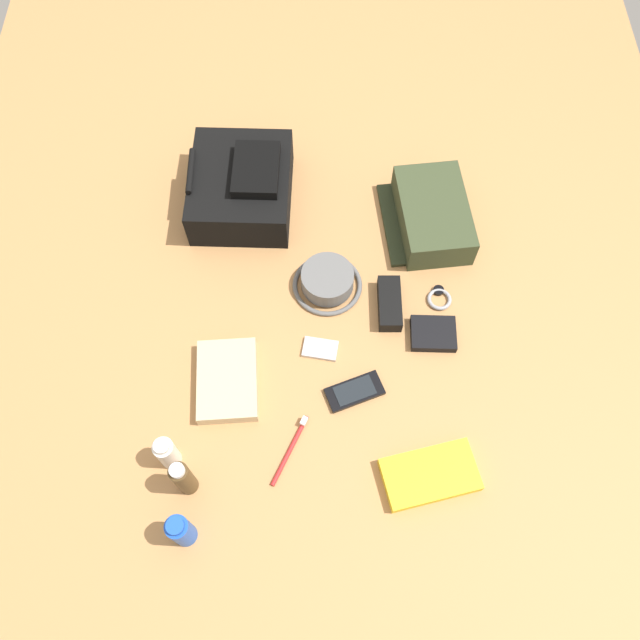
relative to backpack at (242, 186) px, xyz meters
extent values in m
cube|color=#B5804B|center=(-0.39, -0.20, -0.07)|extent=(2.64, 2.02, 0.02)
cube|color=black|center=(0.00, 0.00, 0.00)|extent=(0.32, 0.27, 0.12)
cube|color=black|center=(0.00, -0.04, 0.07)|extent=(0.17, 0.12, 0.03)
cylinder|color=black|center=(0.00, 0.13, 0.06)|extent=(0.14, 0.02, 0.02)
cube|color=#384228|center=(-0.09, -0.50, -0.02)|extent=(0.29, 0.20, 0.09)
cube|color=#2C3520|center=(-0.09, -0.41, -0.06)|extent=(0.26, 0.09, 0.01)
cylinder|color=slate|center=(-0.27, -0.22, -0.03)|extent=(0.13, 0.13, 0.05)
torus|color=slate|center=(-0.27, -0.22, -0.06)|extent=(0.18, 0.18, 0.01)
cylinder|color=blue|center=(-0.88, 0.09, 0.00)|extent=(0.05, 0.05, 0.12)
cylinder|color=blue|center=(-0.88, 0.09, 0.06)|extent=(0.04, 0.04, 0.01)
cylinder|color=#473319|center=(-0.78, 0.09, 0.01)|extent=(0.04, 0.04, 0.14)
cylinder|color=silver|center=(-0.78, 0.09, 0.08)|extent=(0.03, 0.03, 0.01)
cylinder|color=white|center=(-0.72, 0.13, -0.01)|extent=(0.05, 0.05, 0.10)
cylinder|color=white|center=(-0.72, 0.13, 0.05)|extent=(0.03, 0.03, 0.01)
cube|color=yellow|center=(-0.76, -0.45, -0.05)|extent=(0.16, 0.23, 0.03)
cube|color=white|center=(-0.76, -0.45, -0.05)|extent=(0.15, 0.22, 0.02)
cube|color=black|center=(-0.56, -0.28, -0.06)|extent=(0.11, 0.15, 0.01)
cube|color=black|center=(-0.56, -0.28, -0.05)|extent=(0.08, 0.11, 0.00)
cube|color=#B7B7BC|center=(-0.45, -0.20, -0.06)|extent=(0.07, 0.09, 0.01)
cylinder|color=silver|center=(-0.45, -0.22, -0.05)|extent=(0.03, 0.03, 0.00)
torus|color=#99999E|center=(-0.32, -0.51, -0.06)|extent=(0.06, 0.06, 0.01)
cylinder|color=black|center=(-0.29, -0.51, -0.06)|extent=(0.03, 0.03, 0.01)
cylinder|color=red|center=(-0.70, -0.13, -0.06)|extent=(0.16, 0.09, 0.01)
cube|color=white|center=(-0.64, -0.17, -0.05)|extent=(0.02, 0.02, 0.01)
cube|color=black|center=(-0.41, -0.48, -0.05)|extent=(0.09, 0.11, 0.02)
cube|color=#C6B289|center=(-0.54, 0.02, -0.04)|extent=(0.21, 0.15, 0.04)
cube|color=black|center=(-0.33, -0.38, -0.04)|extent=(0.14, 0.06, 0.04)
camera|label=1|loc=(-1.09, -0.20, 1.42)|focal=36.99mm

